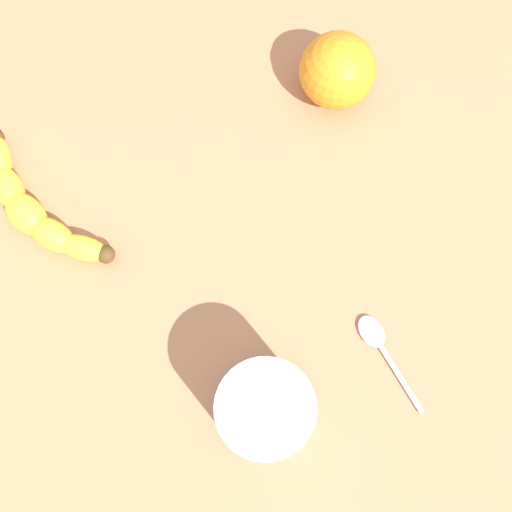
# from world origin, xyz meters

# --- Properties ---
(wooden_tabletop) EXTENTS (1.20, 1.20, 0.03)m
(wooden_tabletop) POSITION_xyz_m (0.00, 0.00, 0.01)
(wooden_tabletop) COLOR #B5744F
(wooden_tabletop) RESTS_ON ground
(banana) EXTENTS (0.19, 0.11, 0.04)m
(banana) POSITION_xyz_m (0.16, 0.16, 0.05)
(banana) COLOR yellow
(banana) RESTS_ON wooden_tabletop
(smoothie_glass) EXTENTS (0.09, 0.09, 0.10)m
(smoothie_glass) POSITION_xyz_m (-0.12, 0.00, 0.08)
(smoothie_glass) COLOR silver
(smoothie_glass) RESTS_ON wooden_tabletop
(orange_fruit) EXTENTS (0.08, 0.08, 0.08)m
(orange_fruit) POSITION_xyz_m (0.19, -0.20, 0.07)
(orange_fruit) COLOR orange
(orange_fruit) RESTS_ON wooden_tabletop
(teaspoon) EXTENTS (0.11, 0.03, 0.01)m
(teaspoon) POSITION_xyz_m (-0.09, -0.13, 0.03)
(teaspoon) COLOR silver
(teaspoon) RESTS_ON wooden_tabletop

